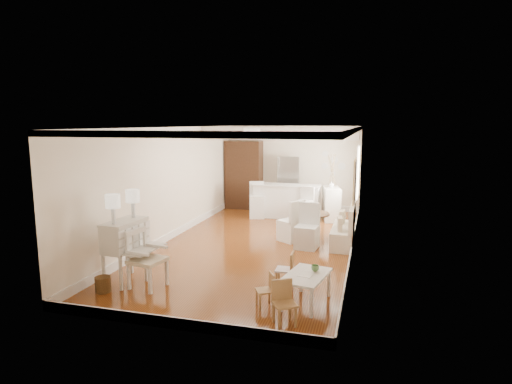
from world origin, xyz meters
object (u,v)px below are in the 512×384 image
at_px(wicker_basket, 103,284).
at_px(sideboard, 331,204).
at_px(kids_chair_c, 285,303).
at_px(pantry_cabinet, 244,175).
at_px(gustavian_armchair, 147,259).
at_px(breakfast_counter, 287,201).
at_px(kids_table, 306,289).
at_px(fridge, 299,184).
at_px(bar_stool_right, 305,205).
at_px(kids_chair_a, 265,290).
at_px(slip_chair_near, 307,226).
at_px(secretary_bureau, 126,251).
at_px(kids_chair_b, 285,269).
at_px(slip_chair_far, 291,220).
at_px(bar_stool_left, 257,200).
at_px(dining_table, 310,226).

distance_m(wicker_basket, sideboard, 7.49).
xyz_separation_m(kids_chair_c, pantry_cabinet, (-3.06, 8.13, 0.82)).
bearing_deg(gustavian_armchair, breakfast_counter, -1.10).
height_order(gustavian_armchair, kids_table, gustavian_armchair).
bearing_deg(sideboard, wicker_basket, -127.98).
height_order(pantry_cabinet, fridge, pantry_cabinet).
bearing_deg(bar_stool_right, gustavian_armchair, -95.61).
bearing_deg(kids_chair_a, slip_chair_near, 147.98).
xyz_separation_m(gustavian_armchair, kids_chair_a, (2.20, -0.25, -0.24)).
height_order(secretary_bureau, kids_table, secretary_bureau).
height_order(kids_chair_b, fridge, fridge).
height_order(kids_chair_a, slip_chair_far, slip_chair_far).
bearing_deg(bar_stool_right, bar_stool_left, -176.99).
distance_m(kids_chair_b, slip_chair_near, 2.48).
distance_m(kids_chair_c, bar_stool_right, 6.53).
bearing_deg(secretary_bureau, breakfast_counter, 77.53).
bearing_deg(kids_chair_a, pantry_cabinet, 169.85).
height_order(kids_table, dining_table, dining_table).
bearing_deg(bar_stool_left, secretary_bureau, -115.39).
xyz_separation_m(pantry_cabinet, sideboard, (3.06, -1.02, -0.66)).
bearing_deg(bar_stool_left, sideboard, -7.68).
relative_size(wicker_basket, pantry_cabinet, 0.12).
bearing_deg(breakfast_counter, kids_chair_c, -79.04).
relative_size(kids_table, fridge, 0.55).
height_order(kids_chair_c, breakfast_counter, breakfast_counter).
relative_size(kids_chair_b, breakfast_counter, 0.32).
distance_m(kids_table, sideboard, 6.30).
relative_size(secretary_bureau, dining_table, 1.19).
height_order(wicker_basket, bar_stool_left, bar_stool_left).
height_order(kids_chair_a, bar_stool_left, bar_stool_left).
relative_size(kids_chair_b, sideboard, 0.63).
bearing_deg(gustavian_armchair, pantry_cabinet, 13.70).
height_order(slip_chair_near, bar_stool_right, slip_chair_near).
height_order(wicker_basket, slip_chair_far, slip_chair_far).
relative_size(wicker_basket, slip_chair_far, 0.26).
distance_m(slip_chair_far, bar_stool_left, 2.76).
xyz_separation_m(slip_chair_near, breakfast_counter, (-1.10, 3.13, -0.01)).
height_order(kids_chair_a, kids_chair_b, kids_chair_b).
relative_size(kids_chair_a, kids_chair_c, 0.85).
bearing_deg(bar_stool_right, secretary_bureau, -100.84).
bearing_deg(sideboard, bar_stool_left, 176.73).
xyz_separation_m(secretary_bureau, kids_table, (3.35, -0.12, -0.33)).
xyz_separation_m(secretary_bureau, sideboard, (3.16, 6.17, -0.08)).
relative_size(bar_stool_right, pantry_cabinet, 0.46).
height_order(dining_table, slip_chair_far, slip_chair_far).
height_order(wicker_basket, kids_chair_a, kids_chair_a).
bearing_deg(kids_chair_c, gustavian_armchair, 132.72).
distance_m(kids_chair_a, slip_chair_far, 3.93).
relative_size(slip_chair_far, bar_stool_right, 0.99).
bearing_deg(pantry_cabinet, breakfast_counter, -32.43).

